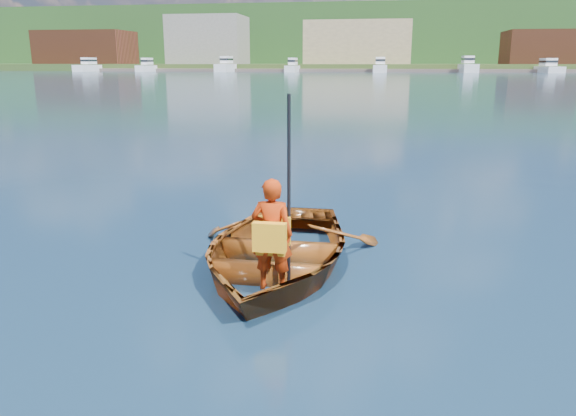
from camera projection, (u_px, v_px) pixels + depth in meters
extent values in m
plane|color=#0F293F|center=(158.00, 276.00, 6.50)|extent=(600.00, 600.00, 0.00)
imported|color=brown|center=(275.00, 250.00, 6.75)|extent=(2.54, 3.53, 0.73)
imported|color=#B92E09|center=(272.00, 235.00, 5.75)|extent=(0.43, 0.29, 1.18)
cube|color=#FDA61C|center=(270.00, 237.00, 5.63)|extent=(0.34, 0.10, 0.30)
cube|color=#FDA61C|center=(274.00, 230.00, 5.86)|extent=(0.34, 0.08, 0.30)
cube|color=#FDA61C|center=(272.00, 250.00, 5.79)|extent=(0.30, 0.22, 0.05)
cylinder|color=black|center=(289.00, 193.00, 5.76)|extent=(0.04, 0.04, 2.00)
cube|color=#3F5E25|center=(375.00, 67.00, 187.73)|extent=(400.00, 80.00, 2.00)
cube|color=#20481A|center=(378.00, 41.00, 232.98)|extent=(400.00, 100.00, 22.00)
cube|color=brown|center=(372.00, 70.00, 147.82)|extent=(160.03, 5.40, 0.80)
cube|color=brown|center=(86.00, 48.00, 176.45)|extent=(28.00, 16.00, 10.00)
cube|color=gray|center=(208.00, 40.00, 169.68)|extent=(22.00, 16.00, 14.00)
cube|color=#948061|center=(358.00, 43.00, 162.88)|extent=(30.00, 16.00, 12.00)
cube|color=brown|center=(539.00, 47.00, 155.42)|extent=(18.00, 16.00, 9.00)
cube|color=white|center=(88.00, 69.00, 155.14)|extent=(3.10, 11.05, 1.98)
cube|color=white|center=(89.00, 61.00, 155.68)|extent=(2.17, 4.97, 1.80)
cube|color=black|center=(89.00, 60.00, 155.65)|extent=(2.23, 5.20, 0.50)
cube|color=white|center=(146.00, 69.00, 152.46)|extent=(2.57, 9.20, 1.87)
cube|color=white|center=(147.00, 61.00, 152.83)|extent=(1.80, 4.14, 1.80)
cube|color=black|center=(147.00, 61.00, 152.81)|extent=(1.85, 4.32, 0.50)
cube|color=white|center=(226.00, 68.00, 148.93)|extent=(3.18, 11.37, 2.26)
cube|color=white|center=(226.00, 60.00, 149.45)|extent=(2.23, 5.12, 1.80)
cube|color=black|center=(226.00, 59.00, 149.43)|extent=(2.29, 5.34, 0.50)
cube|color=white|center=(292.00, 69.00, 146.16)|extent=(2.69, 9.62, 1.84)
cube|color=white|center=(293.00, 61.00, 146.58)|extent=(1.89, 4.33, 1.80)
cube|color=black|center=(293.00, 61.00, 146.55)|extent=(1.94, 4.52, 0.50)
cube|color=white|center=(380.00, 69.00, 142.60)|extent=(3.38, 12.07, 2.01)
cube|color=white|center=(380.00, 61.00, 143.22)|extent=(2.37, 5.43, 1.80)
cube|color=black|center=(380.00, 60.00, 143.20)|extent=(2.43, 5.67, 0.50)
cube|color=white|center=(468.00, 69.00, 139.20)|extent=(3.52, 12.57, 2.26)
cube|color=white|center=(468.00, 59.00, 139.83)|extent=(2.46, 5.66, 1.80)
cube|color=black|center=(468.00, 59.00, 139.81)|extent=(2.53, 5.91, 0.50)
cube|color=white|center=(549.00, 70.00, 136.28)|extent=(3.84, 13.70, 1.65)
cube|color=white|center=(548.00, 62.00, 137.11)|extent=(2.69, 6.17, 1.80)
cube|color=black|center=(548.00, 62.00, 137.09)|extent=(2.76, 6.44, 0.50)
cylinder|color=#382314|center=(403.00, 29.00, 241.59)|extent=(0.80, 0.80, 4.16)
sphere|color=#335A22|center=(404.00, 15.00, 240.20)|extent=(7.76, 7.76, 7.76)
cylinder|color=#382314|center=(196.00, 49.00, 213.76)|extent=(0.80, 0.80, 3.85)
sphere|color=#335A22|center=(196.00, 35.00, 212.47)|extent=(7.20, 7.20, 7.20)
cylinder|color=#382314|center=(572.00, 41.00, 204.99)|extent=(0.80, 0.80, 3.42)
sphere|color=#335A22|center=(573.00, 28.00, 203.85)|extent=(6.38, 6.38, 6.38)
cylinder|color=#382314|center=(123.00, 25.00, 282.78)|extent=(0.80, 0.80, 4.13)
sphere|color=#335A22|center=(122.00, 13.00, 281.40)|extent=(7.71, 7.71, 7.71)
cylinder|color=#382314|center=(198.00, 34.00, 249.14)|extent=(0.80, 0.80, 3.39)
sphere|color=#335A22|center=(198.00, 23.00, 248.00)|extent=(6.33, 6.33, 6.33)
cylinder|color=#382314|center=(101.00, 31.00, 271.11)|extent=(0.80, 0.80, 2.60)
sphere|color=#335A22|center=(101.00, 23.00, 270.24)|extent=(4.86, 4.86, 4.86)
cylinder|color=#382314|center=(524.00, 20.00, 255.61)|extent=(0.80, 0.80, 3.29)
sphere|color=#335A22|center=(525.00, 10.00, 254.50)|extent=(6.14, 6.14, 6.14)
cylinder|color=#382314|center=(118.00, 28.00, 273.49)|extent=(0.80, 0.80, 4.14)
sphere|color=#335A22|center=(117.00, 16.00, 272.10)|extent=(7.73, 7.73, 7.73)
cylinder|color=#382314|center=(253.00, 39.00, 235.24)|extent=(0.80, 0.80, 2.54)
sphere|color=#335A22|center=(253.00, 30.00, 234.39)|extent=(4.74, 4.74, 4.74)
cylinder|color=#382314|center=(138.00, 48.00, 221.86)|extent=(0.80, 0.80, 2.94)
sphere|color=#335A22|center=(138.00, 38.00, 220.88)|extent=(5.49, 5.49, 5.49)
cylinder|color=#382314|center=(535.00, 40.00, 212.46)|extent=(0.80, 0.80, 2.41)
sphere|color=#335A22|center=(536.00, 31.00, 211.66)|extent=(4.50, 4.50, 4.50)
cylinder|color=#382314|center=(49.00, 51.00, 221.85)|extent=(0.80, 0.80, 3.37)
sphere|color=#335A22|center=(47.00, 39.00, 220.72)|extent=(6.29, 6.29, 6.29)
cylinder|color=#382314|center=(365.00, 25.00, 261.49)|extent=(0.80, 0.80, 2.73)
sphere|color=#335A22|center=(365.00, 16.00, 260.57)|extent=(5.09, 5.09, 5.09)
cylinder|color=#382314|center=(294.00, 32.00, 244.33)|extent=(0.80, 0.80, 4.06)
sphere|color=#335A22|center=(294.00, 19.00, 242.97)|extent=(7.58, 7.58, 7.58)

